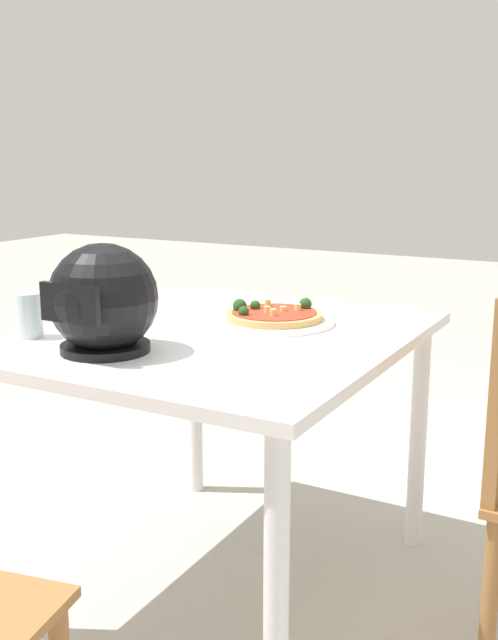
# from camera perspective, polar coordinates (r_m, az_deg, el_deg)

# --- Properties ---
(ground_plane) EXTENTS (14.00, 14.00, 0.00)m
(ground_plane) POSITION_cam_1_polar(r_m,az_deg,el_deg) (2.23, -1.87, -19.40)
(ground_plane) COLOR #B2ADA3
(dining_table) EXTENTS (0.92, 1.06, 0.73)m
(dining_table) POSITION_cam_1_polar(r_m,az_deg,el_deg) (1.97, -2.01, -3.30)
(dining_table) COLOR white
(dining_table) RESTS_ON ground
(pizza_plate) EXTENTS (0.33, 0.33, 0.01)m
(pizza_plate) POSITION_cam_1_polar(r_m,az_deg,el_deg) (2.04, 1.93, -0.09)
(pizza_plate) COLOR white
(pizza_plate) RESTS_ON dining_table
(pizza) EXTENTS (0.26, 0.26, 0.05)m
(pizza) POSITION_cam_1_polar(r_m,az_deg,el_deg) (2.04, 1.85, 0.44)
(pizza) COLOR tan
(pizza) RESTS_ON pizza_plate
(motorcycle_helmet) EXTENTS (0.25, 0.25, 0.25)m
(motorcycle_helmet) POSITION_cam_1_polar(r_m,az_deg,el_deg) (1.75, -11.06, 1.47)
(motorcycle_helmet) COLOR black
(motorcycle_helmet) RESTS_ON dining_table
(drinking_glass) EXTENTS (0.07, 0.07, 0.11)m
(drinking_glass) POSITION_cam_1_polar(r_m,az_deg,el_deg) (1.95, -16.45, 0.35)
(drinking_glass) COLOR silver
(drinking_glass) RESTS_ON dining_table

